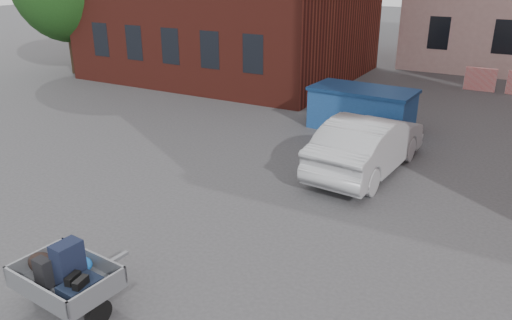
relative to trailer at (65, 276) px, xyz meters
The scene contains 4 objects.
ground 4.62m from the trailer, 72.64° to the left, with size 120.00×120.00×0.00m, color #38383A.
trailer is the anchor object (origin of this frame).
dumpster 11.49m from the trailer, 84.60° to the left, with size 3.45×1.92×1.41m.
silver_car 8.33m from the trailer, 73.45° to the left, with size 1.62×4.66×1.53m, color #A5A7AC.
Camera 1 is at (4.54, -8.70, 5.21)m, focal length 35.00 mm.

